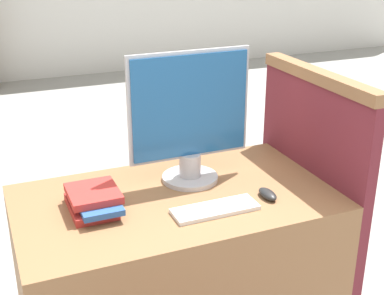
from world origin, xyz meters
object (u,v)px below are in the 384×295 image
(monitor, at_px, (190,119))
(book_stack, at_px, (93,200))
(mouse, at_px, (268,194))
(keyboard, at_px, (215,209))

(monitor, xyz_separation_m, book_stack, (-0.44, -0.11, -0.23))
(mouse, bearing_deg, monitor, 129.09)
(book_stack, bearing_deg, monitor, 13.70)
(monitor, distance_m, mouse, 0.43)
(monitor, relative_size, mouse, 5.07)
(monitor, height_order, mouse, monitor)
(mouse, bearing_deg, book_stack, 165.89)
(monitor, xyz_separation_m, keyboard, (-0.02, -0.29, -0.27))
(keyboard, distance_m, mouse, 0.24)
(keyboard, xyz_separation_m, book_stack, (-0.42, 0.19, 0.03))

